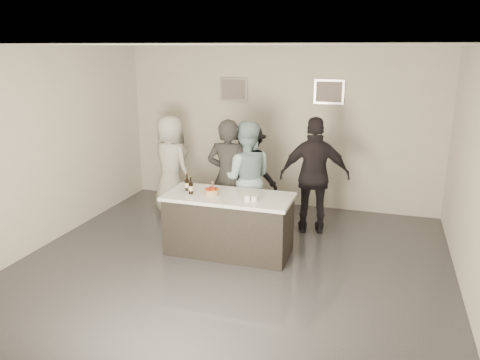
{
  "coord_description": "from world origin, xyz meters",
  "views": [
    {
      "loc": [
        1.92,
        -5.61,
        2.98
      ],
      "look_at": [
        0.0,
        0.5,
        1.15
      ],
      "focal_mm": 35.0,
      "sensor_mm": 36.0,
      "label": 1
    }
  ],
  "objects_px": {
    "person_main_black": "(228,178)",
    "person_main_blue": "(246,178)",
    "person_guest_right": "(315,176)",
    "beer_bottle_b": "(191,185)",
    "person_guest_back": "(249,171)",
    "cake": "(212,192)",
    "person_guest_left": "(171,165)",
    "beer_bottle_a": "(187,182)",
    "bar_counter": "(229,224)"
  },
  "relations": [
    {
      "from": "person_main_black",
      "to": "bar_counter",
      "type": "bearing_deg",
      "value": 107.85
    },
    {
      "from": "bar_counter",
      "to": "beer_bottle_b",
      "type": "relative_size",
      "value": 7.15
    },
    {
      "from": "person_main_black",
      "to": "cake",
      "type": "bearing_deg",
      "value": 89.14
    },
    {
      "from": "beer_bottle_b",
      "to": "beer_bottle_a",
      "type": "bearing_deg",
      "value": 131.03
    },
    {
      "from": "person_main_black",
      "to": "person_guest_left",
      "type": "relative_size",
      "value": 1.05
    },
    {
      "from": "beer_bottle_a",
      "to": "person_guest_back",
      "type": "relative_size",
      "value": 0.15
    },
    {
      "from": "beer_bottle_b",
      "to": "person_main_blue",
      "type": "bearing_deg",
      "value": 60.05
    },
    {
      "from": "beer_bottle_b",
      "to": "person_guest_left",
      "type": "distance_m",
      "value": 1.8
    },
    {
      "from": "bar_counter",
      "to": "person_guest_left",
      "type": "distance_m",
      "value": 2.13
    },
    {
      "from": "person_main_blue",
      "to": "cake",
      "type": "bearing_deg",
      "value": 59.56
    },
    {
      "from": "beer_bottle_a",
      "to": "person_guest_back",
      "type": "height_order",
      "value": "person_guest_back"
    },
    {
      "from": "beer_bottle_b",
      "to": "person_main_blue",
      "type": "distance_m",
      "value": 1.11
    },
    {
      "from": "person_guest_right",
      "to": "person_guest_back",
      "type": "xyz_separation_m",
      "value": [
        -1.23,
        0.41,
        -0.12
      ]
    },
    {
      "from": "beer_bottle_a",
      "to": "person_guest_left",
      "type": "distance_m",
      "value": 1.62
    },
    {
      "from": "person_guest_back",
      "to": "bar_counter",
      "type": "bearing_deg",
      "value": 110.04
    },
    {
      "from": "bar_counter",
      "to": "beer_bottle_a",
      "type": "height_order",
      "value": "beer_bottle_a"
    },
    {
      "from": "bar_counter",
      "to": "beer_bottle_a",
      "type": "bearing_deg",
      "value": 177.33
    },
    {
      "from": "bar_counter",
      "to": "beer_bottle_b",
      "type": "height_order",
      "value": "beer_bottle_b"
    },
    {
      "from": "beer_bottle_b",
      "to": "person_guest_back",
      "type": "bearing_deg",
      "value": 77.37
    },
    {
      "from": "cake",
      "to": "person_main_blue",
      "type": "xyz_separation_m",
      "value": [
        0.24,
        0.91,
        -0.01
      ]
    },
    {
      "from": "person_guest_right",
      "to": "beer_bottle_a",
      "type": "bearing_deg",
      "value": 22.78
    },
    {
      "from": "person_guest_right",
      "to": "person_main_black",
      "type": "bearing_deg",
      "value": 9.06
    },
    {
      "from": "person_guest_back",
      "to": "beer_bottle_a",
      "type": "bearing_deg",
      "value": 86.61
    },
    {
      "from": "person_main_black",
      "to": "person_main_blue",
      "type": "xyz_separation_m",
      "value": [
        0.25,
        0.14,
        -0.02
      ]
    },
    {
      "from": "person_guest_right",
      "to": "beer_bottle_b",
      "type": "bearing_deg",
      "value": 27.71
    },
    {
      "from": "person_main_black",
      "to": "person_guest_right",
      "type": "xyz_separation_m",
      "value": [
        1.32,
        0.49,
        0.01
      ]
    },
    {
      "from": "person_main_black",
      "to": "person_guest_back",
      "type": "distance_m",
      "value": 0.91
    },
    {
      "from": "beer_bottle_a",
      "to": "person_guest_right",
      "type": "bearing_deg",
      "value": 34.09
    },
    {
      "from": "person_main_blue",
      "to": "person_guest_left",
      "type": "relative_size",
      "value": 1.03
    },
    {
      "from": "cake",
      "to": "person_guest_back",
      "type": "bearing_deg",
      "value": 87.3
    },
    {
      "from": "person_guest_right",
      "to": "person_guest_left",
      "type": "bearing_deg",
      "value": -14.88
    },
    {
      "from": "cake",
      "to": "beer_bottle_b",
      "type": "relative_size",
      "value": 0.78
    },
    {
      "from": "person_guest_right",
      "to": "person_main_blue",
      "type": "bearing_deg",
      "value": 6.98
    },
    {
      "from": "beer_bottle_b",
      "to": "person_guest_left",
      "type": "xyz_separation_m",
      "value": [
        -1.02,
        1.47,
        -0.13
      ]
    },
    {
      "from": "person_main_blue",
      "to": "person_guest_back",
      "type": "distance_m",
      "value": 0.79
    },
    {
      "from": "bar_counter",
      "to": "person_main_blue",
      "type": "relative_size",
      "value": 1.0
    },
    {
      "from": "cake",
      "to": "person_main_blue",
      "type": "relative_size",
      "value": 0.11
    },
    {
      "from": "bar_counter",
      "to": "person_guest_back",
      "type": "bearing_deg",
      "value": 95.8
    },
    {
      "from": "beer_bottle_b",
      "to": "person_main_blue",
      "type": "height_order",
      "value": "person_main_blue"
    },
    {
      "from": "beer_bottle_b",
      "to": "person_main_black",
      "type": "height_order",
      "value": "person_main_black"
    },
    {
      "from": "cake",
      "to": "person_guest_left",
      "type": "relative_size",
      "value": 0.11
    },
    {
      "from": "person_main_blue",
      "to": "person_guest_back",
      "type": "xyz_separation_m",
      "value": [
        -0.17,
        0.76,
        -0.09
      ]
    },
    {
      "from": "beer_bottle_a",
      "to": "person_guest_right",
      "type": "distance_m",
      "value": 2.09
    },
    {
      "from": "beer_bottle_b",
      "to": "person_guest_back",
      "type": "height_order",
      "value": "person_guest_back"
    },
    {
      "from": "beer_bottle_a",
      "to": "person_guest_right",
      "type": "xyz_separation_m",
      "value": [
        1.73,
        1.17,
        -0.07
      ]
    },
    {
      "from": "beer_bottle_b",
      "to": "person_main_black",
      "type": "relative_size",
      "value": 0.14
    },
    {
      "from": "cake",
      "to": "person_guest_left",
      "type": "height_order",
      "value": "person_guest_left"
    },
    {
      "from": "person_guest_right",
      "to": "bar_counter",
      "type": "bearing_deg",
      "value": 37.18
    },
    {
      "from": "beer_bottle_b",
      "to": "person_guest_right",
      "type": "height_order",
      "value": "person_guest_right"
    },
    {
      "from": "cake",
      "to": "bar_counter",
      "type": "bearing_deg",
      "value": 12.63
    }
  ]
}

